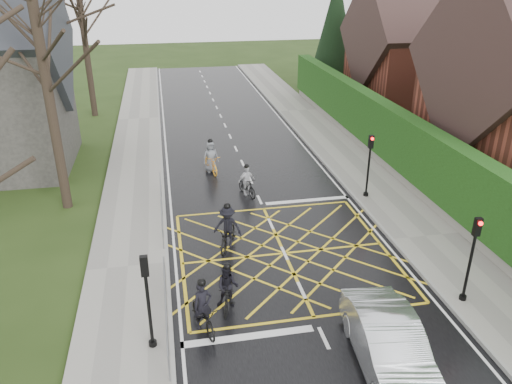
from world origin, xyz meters
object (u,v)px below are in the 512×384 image
object	(u,v)px
cyclist_mid	(228,231)
cyclist_lead	(211,161)
cyclist_back	(228,291)
cyclist_front	(247,184)
car	(390,346)
cyclist_rear	(203,313)

from	to	relation	value
cyclist_mid	cyclist_lead	distance (m)	8.07
cyclist_back	cyclist_front	distance (m)	8.84
car	cyclist_lead	bearing A→B (deg)	107.05
cyclist_front	car	world-z (taller)	cyclist_front
cyclist_rear	cyclist_front	distance (m)	9.97
cyclist_rear	cyclist_lead	world-z (taller)	cyclist_lead
cyclist_mid	cyclist_lead	world-z (taller)	cyclist_mid
cyclist_rear	cyclist_back	size ratio (longest dim) A/B	1.12
cyclist_front	car	bearing A→B (deg)	-101.27
cyclist_rear	cyclist_lead	bearing A→B (deg)	66.84
cyclist_lead	car	distance (m)	15.88
cyclist_back	cyclist_mid	bearing A→B (deg)	98.42
cyclist_rear	car	bearing A→B (deg)	-44.41
cyclist_mid	cyclist_front	bearing A→B (deg)	94.03
cyclist_lead	cyclist_rear	bearing A→B (deg)	-109.42
cyclist_front	cyclist_back	bearing A→B (deg)	-123.94
cyclist_front	cyclist_mid	bearing A→B (deg)	-128.72
cyclist_rear	cyclist_front	xyz separation A→B (m)	(3.03, 9.50, 0.02)
cyclist_rear	cyclist_back	xyz separation A→B (m)	(0.90, 0.92, 0.05)
cyclist_back	cyclist_lead	world-z (taller)	cyclist_lead
cyclist_back	car	size ratio (longest dim) A/B	0.37
cyclist_mid	cyclist_front	size ratio (longest dim) A/B	1.23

